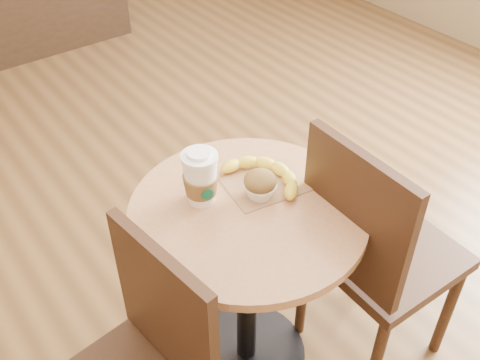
% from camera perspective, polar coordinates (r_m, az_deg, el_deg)
% --- Properties ---
extents(cafe_table, '(0.71, 0.71, 0.75)m').
position_cam_1_polar(cafe_table, '(1.80, 0.77, -7.88)').
color(cafe_table, black).
rests_on(cafe_table, ground).
extents(chair_right, '(0.44, 0.44, 0.98)m').
position_cam_1_polar(chair_right, '(1.87, 13.42, -6.99)').
color(chair_right, '#351F12').
rests_on(chair_right, ground).
extents(kraft_bag, '(0.27, 0.22, 0.00)m').
position_cam_1_polar(kraft_bag, '(1.73, 2.64, -0.43)').
color(kraft_bag, '#906846').
rests_on(kraft_bag, cafe_table).
extents(coffee_cup, '(0.11, 0.11, 0.18)m').
position_cam_1_polar(coffee_cup, '(1.63, -4.03, 0.08)').
color(coffee_cup, white).
rests_on(coffee_cup, cafe_table).
extents(muffin, '(0.10, 0.10, 0.09)m').
position_cam_1_polar(muffin, '(1.66, 2.05, -0.49)').
color(muffin, white).
rests_on(muffin, kraft_bag).
extents(banana, '(0.25, 0.32, 0.04)m').
position_cam_1_polar(banana, '(1.73, 2.60, 0.43)').
color(banana, yellow).
rests_on(banana, kraft_bag).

